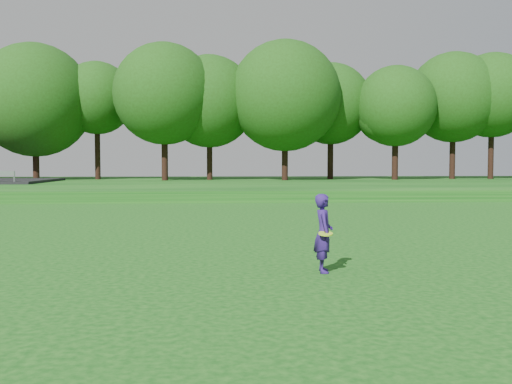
{
  "coord_description": "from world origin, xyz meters",
  "views": [
    {
      "loc": [
        0.45,
        -9.71,
        2.06
      ],
      "look_at": [
        1.4,
        4.76,
        1.3
      ],
      "focal_mm": 40.0,
      "sensor_mm": 36.0,
      "label": 1
    }
  ],
  "objects": [
    {
      "name": "ground",
      "position": [
        0.0,
        0.0,
        0.0
      ],
      "size": [
        140.0,
        140.0,
        0.0
      ],
      "primitive_type": "plane",
      "color": "#0D4310",
      "rests_on": "ground"
    },
    {
      "name": "berm",
      "position": [
        0.0,
        34.0,
        0.3
      ],
      "size": [
        130.0,
        30.0,
        0.6
      ],
      "primitive_type": "cube",
      "color": "#0D4310",
      "rests_on": "ground"
    },
    {
      "name": "walking_path",
      "position": [
        0.0,
        20.0,
        0.02
      ],
      "size": [
        130.0,
        1.6,
        0.04
      ],
      "primitive_type": "cube",
      "color": "gray",
      "rests_on": "ground"
    },
    {
      "name": "treeline",
      "position": [
        0.0,
        38.0,
        8.1
      ],
      "size": [
        104.0,
        7.0,
        15.0
      ],
      "primitive_type": null,
      "color": "#1D430F",
      "rests_on": "berm"
    },
    {
      "name": "woman",
      "position": [
        2.4,
        0.76,
        0.74
      ],
      "size": [
        0.37,
        0.63,
        1.47
      ],
      "color": "navy",
      "rests_on": "ground"
    }
  ]
}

